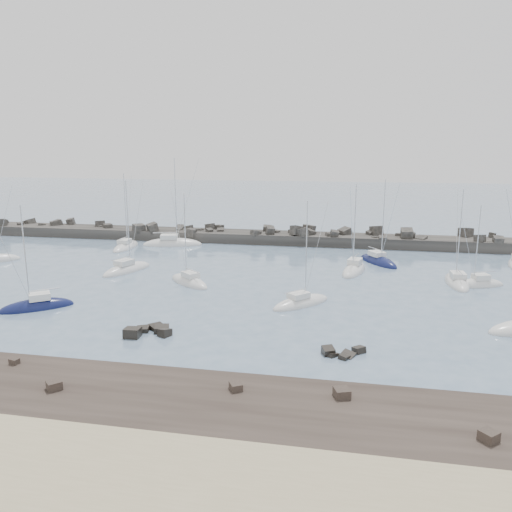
{
  "coord_description": "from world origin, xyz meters",
  "views": [
    {
      "loc": [
        14.15,
        -50.31,
        17.23
      ],
      "look_at": [
        2.21,
        12.0,
        3.19
      ],
      "focal_mm": 35.0,
      "sensor_mm": 36.0,
      "label": 1
    }
  ],
  "objects_px": {
    "sailboat_6": "(354,271)",
    "sailboat_4": "(172,244)",
    "sailboat_3": "(127,270)",
    "sailboat_10": "(457,283)",
    "sailboat_7": "(301,304)",
    "sailboat_2": "(37,307)",
    "sailboat_8": "(378,262)",
    "sailboat_1": "(126,247)",
    "sailboat_9": "(478,285)",
    "sailboat_5": "(189,282)"
  },
  "relations": [
    {
      "from": "sailboat_6",
      "to": "sailboat_7",
      "type": "distance_m",
      "value": 17.09
    },
    {
      "from": "sailboat_8",
      "to": "sailboat_4",
      "type": "bearing_deg",
      "value": 168.54
    },
    {
      "from": "sailboat_4",
      "to": "sailboat_7",
      "type": "xyz_separation_m",
      "value": [
        25.84,
        -29.49,
        -0.02
      ]
    },
    {
      "from": "sailboat_1",
      "to": "sailboat_2",
      "type": "xyz_separation_m",
      "value": [
        4.9,
        -32.37,
        0.01
      ]
    },
    {
      "from": "sailboat_8",
      "to": "sailboat_3",
      "type": "bearing_deg",
      "value": -161.28
    },
    {
      "from": "sailboat_3",
      "to": "sailboat_4",
      "type": "bearing_deg",
      "value": 90.76
    },
    {
      "from": "sailboat_7",
      "to": "sailboat_9",
      "type": "height_order",
      "value": "sailboat_7"
    },
    {
      "from": "sailboat_5",
      "to": "sailboat_8",
      "type": "height_order",
      "value": "sailboat_8"
    },
    {
      "from": "sailboat_1",
      "to": "sailboat_4",
      "type": "distance_m",
      "value": 8.0
    },
    {
      "from": "sailboat_3",
      "to": "sailboat_5",
      "type": "distance_m",
      "value": 11.54
    },
    {
      "from": "sailboat_1",
      "to": "sailboat_8",
      "type": "xyz_separation_m",
      "value": [
        42.23,
        -3.29,
        0.01
      ]
    },
    {
      "from": "sailboat_3",
      "to": "sailboat_6",
      "type": "height_order",
      "value": "sailboat_3"
    },
    {
      "from": "sailboat_2",
      "to": "sailboat_3",
      "type": "height_order",
      "value": "sailboat_3"
    },
    {
      "from": "sailboat_5",
      "to": "sailboat_10",
      "type": "xyz_separation_m",
      "value": [
        33.61,
        6.21,
        -0.0
      ]
    },
    {
      "from": "sailboat_2",
      "to": "sailboat_6",
      "type": "relative_size",
      "value": 0.92
    },
    {
      "from": "sailboat_4",
      "to": "sailboat_8",
      "type": "distance_m",
      "value": 35.93
    },
    {
      "from": "sailboat_2",
      "to": "sailboat_7",
      "type": "xyz_separation_m",
      "value": [
        27.96,
        6.73,
        -0.02
      ]
    },
    {
      "from": "sailboat_3",
      "to": "sailboat_4",
      "type": "height_order",
      "value": "sailboat_4"
    },
    {
      "from": "sailboat_1",
      "to": "sailboat_9",
      "type": "relative_size",
      "value": 1.24
    },
    {
      "from": "sailboat_8",
      "to": "sailboat_1",
      "type": "bearing_deg",
      "value": 175.55
    },
    {
      "from": "sailboat_6",
      "to": "sailboat_9",
      "type": "relative_size",
      "value": 1.2
    },
    {
      "from": "sailboat_5",
      "to": "sailboat_8",
      "type": "relative_size",
      "value": 0.91
    },
    {
      "from": "sailboat_3",
      "to": "sailboat_7",
      "type": "bearing_deg",
      "value": -22.31
    },
    {
      "from": "sailboat_5",
      "to": "sailboat_1",
      "type": "bearing_deg",
      "value": 132.42
    },
    {
      "from": "sailboat_4",
      "to": "sailboat_6",
      "type": "height_order",
      "value": "sailboat_4"
    },
    {
      "from": "sailboat_9",
      "to": "sailboat_10",
      "type": "xyz_separation_m",
      "value": [
        -2.4,
        0.58,
        -0.0
      ]
    },
    {
      "from": "sailboat_8",
      "to": "sailboat_6",
      "type": "bearing_deg",
      "value": -119.87
    },
    {
      "from": "sailboat_10",
      "to": "sailboat_6",
      "type": "bearing_deg",
      "value": 163.41
    },
    {
      "from": "sailboat_5",
      "to": "sailboat_9",
      "type": "relative_size",
      "value": 1.12
    },
    {
      "from": "sailboat_2",
      "to": "sailboat_7",
      "type": "bearing_deg",
      "value": 13.54
    },
    {
      "from": "sailboat_10",
      "to": "sailboat_3",
      "type": "bearing_deg",
      "value": -177.74
    },
    {
      "from": "sailboat_5",
      "to": "sailboat_6",
      "type": "bearing_deg",
      "value": 25.88
    },
    {
      "from": "sailboat_8",
      "to": "sailboat_9",
      "type": "bearing_deg",
      "value": -42.4
    },
    {
      "from": "sailboat_2",
      "to": "sailboat_5",
      "type": "relative_size",
      "value": 0.99
    },
    {
      "from": "sailboat_4",
      "to": "sailboat_1",
      "type": "bearing_deg",
      "value": -151.22
    },
    {
      "from": "sailboat_3",
      "to": "sailboat_7",
      "type": "height_order",
      "value": "sailboat_3"
    },
    {
      "from": "sailboat_3",
      "to": "sailboat_10",
      "type": "bearing_deg",
      "value": 2.26
    },
    {
      "from": "sailboat_6",
      "to": "sailboat_7",
      "type": "bearing_deg",
      "value": -109.76
    },
    {
      "from": "sailboat_9",
      "to": "sailboat_8",
      "type": "bearing_deg",
      "value": 137.6
    },
    {
      "from": "sailboat_4",
      "to": "sailboat_8",
      "type": "relative_size",
      "value": 1.22
    },
    {
      "from": "sailboat_1",
      "to": "sailboat_8",
      "type": "bearing_deg",
      "value": -4.45
    },
    {
      "from": "sailboat_4",
      "to": "sailboat_5",
      "type": "distance_m",
      "value": 25.86
    },
    {
      "from": "sailboat_1",
      "to": "sailboat_8",
      "type": "height_order",
      "value": "sailboat_1"
    },
    {
      "from": "sailboat_4",
      "to": "sailboat_5",
      "type": "bearing_deg",
      "value": -65.08
    },
    {
      "from": "sailboat_7",
      "to": "sailboat_10",
      "type": "relative_size",
      "value": 0.95
    },
    {
      "from": "sailboat_2",
      "to": "sailboat_4",
      "type": "height_order",
      "value": "sailboat_4"
    },
    {
      "from": "sailboat_6",
      "to": "sailboat_9",
      "type": "xyz_separation_m",
      "value": [
        15.29,
        -4.42,
        -0.02
      ]
    },
    {
      "from": "sailboat_6",
      "to": "sailboat_4",
      "type": "bearing_deg",
      "value": 157.03
    },
    {
      "from": "sailboat_5",
      "to": "sailboat_7",
      "type": "xyz_separation_m",
      "value": [
        14.94,
        -6.03,
        -0.01
      ]
    },
    {
      "from": "sailboat_7",
      "to": "sailboat_8",
      "type": "distance_m",
      "value": 24.23
    }
  ]
}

